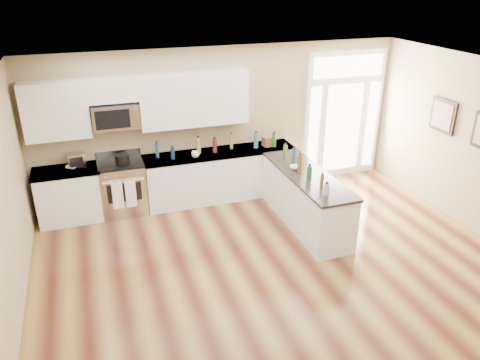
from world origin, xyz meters
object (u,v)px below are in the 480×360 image
at_px(kitchen_range, 123,187).
at_px(toaster_oven, 76,160).
at_px(stockpot, 122,159).
at_px(peninsula_cabinet, 306,201).

relative_size(kitchen_range, toaster_oven, 3.86).
bearing_deg(toaster_oven, kitchen_range, -14.67).
distance_m(kitchen_range, stockpot, 0.57).
relative_size(peninsula_cabinet, kitchen_range, 2.15).
bearing_deg(peninsula_cabinet, kitchen_range, 153.39).
height_order(peninsula_cabinet, toaster_oven, toaster_oven).
relative_size(peninsula_cabinet, stockpot, 9.53).
relative_size(kitchen_range, stockpot, 4.44).
height_order(peninsula_cabinet, kitchen_range, kitchen_range).
distance_m(stockpot, toaster_oven, 0.77).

